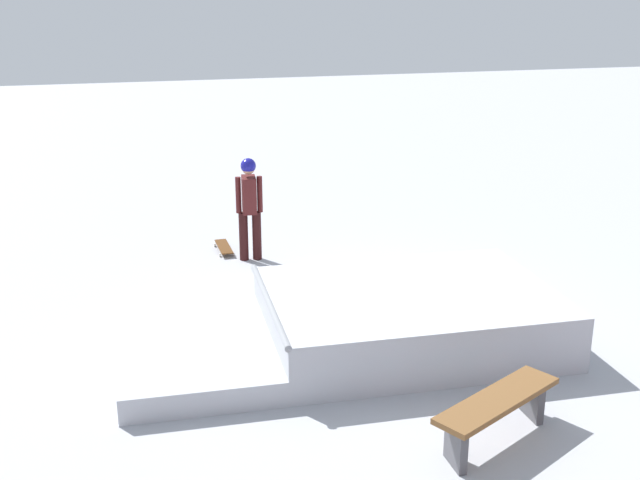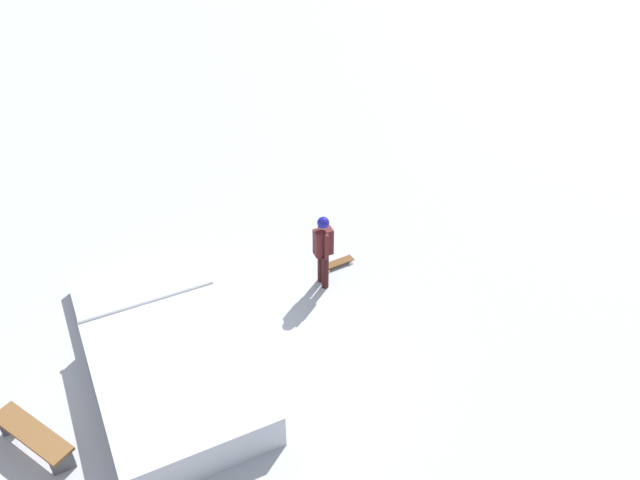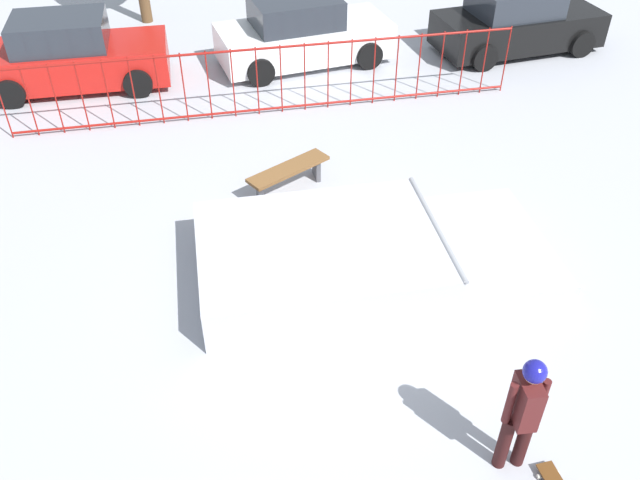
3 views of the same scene
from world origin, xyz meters
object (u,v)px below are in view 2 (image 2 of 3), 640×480
Objects in this scene: skate_ramp at (169,363)px; skateboard at (337,263)px; park_bench at (33,436)px; skater at (323,246)px.

skate_ramp is 4.39m from skateboard.
skate_ramp is 3.44× the size of park_bench.
skater reaches higher than skateboard.
skateboard is (1.24, -4.21, -0.24)m from skate_ramp.
skate_ramp reaches higher than park_bench.
skate_ramp reaches higher than skateboard.
skateboard is at bearing -70.61° from skate_ramp.
skater reaches higher than skate_ramp.
skater is at bearing -77.49° from park_bench.
skater is 1.07× the size of park_bench.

